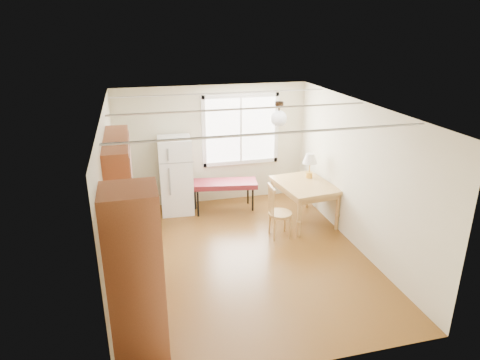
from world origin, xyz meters
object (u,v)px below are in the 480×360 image
object	(u,v)px
bench	(224,185)
dining_table	(304,188)
refrigerator	(176,175)
chair	(275,208)

from	to	relation	value
bench	dining_table	bearing A→B (deg)	-23.41
refrigerator	chair	world-z (taller)	refrigerator
dining_table	chair	xyz separation A→B (m)	(-0.75, -0.48, -0.13)
refrigerator	bench	bearing A→B (deg)	-8.17
dining_table	chair	bearing A→B (deg)	-153.88
bench	chair	size ratio (longest dim) A/B	1.45
bench	refrigerator	bearing A→B (deg)	178.19
chair	refrigerator	bearing A→B (deg)	136.73
bench	dining_table	distance (m)	1.66
refrigerator	bench	size ratio (longest dim) A/B	1.10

